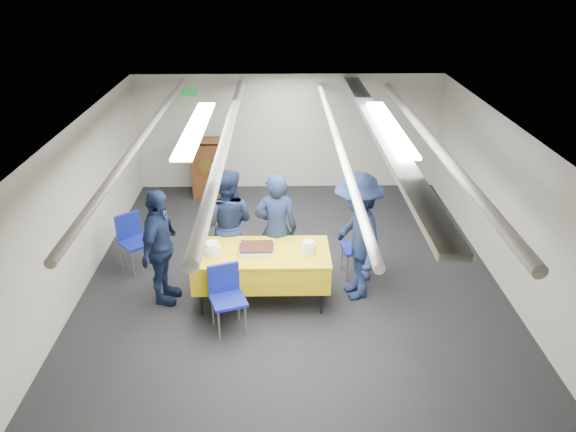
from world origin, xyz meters
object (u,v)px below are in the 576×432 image
object	(u,v)px
podium	(207,166)
chair_right	(362,243)
serving_table	(262,265)
sailor_a	(276,229)
chair_left	(133,236)
chair_near	(226,291)
sailor_c	(160,248)
sheet_cake	(257,248)
sailor_d	(357,237)
sailor_b	(227,224)

from	to	relation	value
podium	chair_right	world-z (taller)	podium
serving_table	sailor_a	xyz separation A→B (m)	(0.20, 0.52, 0.28)
podium	chair_left	distance (m)	2.92
chair_near	chair_left	bearing A→B (deg)	134.68
sailor_c	podium	bearing A→B (deg)	8.58
sheet_cake	chair_right	xyz separation A→B (m)	(1.53, 0.66, -0.28)
sheet_cake	sailor_a	bearing A→B (deg)	62.63
sailor_c	chair_left	bearing A→B (deg)	45.11
podium	sailor_c	bearing A→B (deg)	-92.93
sheet_cake	sailor_d	world-z (taller)	sailor_d
podium	chair_near	distance (m)	4.41
chair_left	sailor_d	xyz separation A→B (m)	(3.25, -0.82, 0.38)
sailor_b	sheet_cake	bearing A→B (deg)	134.54
sailor_b	sailor_c	world-z (taller)	sailor_b
chair_left	sailor_c	size ratio (longest dim) A/B	0.53
serving_table	sailor_c	distance (m)	1.38
podium	sailor_c	world-z (taller)	sailor_c
serving_table	chair_left	world-z (taller)	chair_left
sheet_cake	chair_near	bearing A→B (deg)	-121.31
podium	sailor_d	bearing A→B (deg)	-55.96
sailor_c	chair_right	bearing A→B (deg)	-65.73
sheet_cake	chair_left	distance (m)	2.14
chair_right	sailor_c	bearing A→B (deg)	-167.24
chair_near	sheet_cake	bearing A→B (deg)	58.69
serving_table	chair_near	xyz separation A→B (m)	(-0.43, -0.60, -0.03)
sailor_c	sailor_d	distance (m)	2.64
chair_left	sailor_b	bearing A→B (deg)	-9.14
chair_right	sailor_a	xyz separation A→B (m)	(-1.27, -0.15, 0.31)
sailor_a	sailor_c	size ratio (longest dim) A/B	1.02
sailor_a	sailor_d	distance (m)	1.16
chair_left	sailor_d	size ratio (longest dim) A/B	0.48
podium	chair_left	size ratio (longest dim) A/B	1.44
serving_table	chair_left	xyz separation A→B (m)	(-1.96, 0.95, -0.03)
chair_right	podium	bearing A→B (deg)	130.38
chair_left	sailor_d	bearing A→B (deg)	-14.18
chair_right	sailor_c	xyz separation A→B (m)	(-2.82, -0.64, 0.29)
serving_table	podium	size ratio (longest dim) A/B	1.46
sheet_cake	sailor_b	bearing A→B (deg)	122.41
podium	chair_right	bearing A→B (deg)	-49.62
sailor_a	chair_right	bearing A→B (deg)	-174.84
sheet_cake	sailor_c	bearing A→B (deg)	179.14
chair_near	sailor_b	size ratio (longest dim) A/B	0.52
serving_table	chair_left	size ratio (longest dim) A/B	2.11
podium	sailor_c	size ratio (longest dim) A/B	0.76
chair_left	sailor_a	bearing A→B (deg)	-11.37
chair_right	sailor_d	distance (m)	0.68
serving_table	sailor_a	bearing A→B (deg)	68.90
serving_table	sailor_d	size ratio (longest dim) A/B	1.00
sailor_b	sailor_c	size ratio (longest dim) A/B	1.02
sailor_c	sailor_d	world-z (taller)	sailor_d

